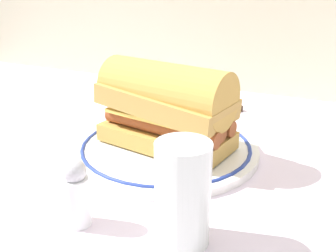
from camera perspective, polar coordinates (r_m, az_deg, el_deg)
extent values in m
plane|color=silver|center=(0.60, -1.48, -4.96)|extent=(1.50, 1.50, 0.00)
cylinder|color=white|center=(0.62, 0.00, -3.36)|extent=(0.28, 0.28, 0.01)
torus|color=navy|center=(0.62, 0.00, -2.85)|extent=(0.26, 0.26, 0.01)
cube|color=#BF9547|center=(0.61, 0.00, -1.49)|extent=(0.21, 0.13, 0.03)
cylinder|color=brown|center=(0.58, -1.40, -0.03)|extent=(0.19, 0.06, 0.02)
cylinder|color=#964F29|center=(0.60, 0.00, 0.70)|extent=(0.19, 0.06, 0.02)
cylinder|color=brown|center=(0.62, 1.31, 1.39)|extent=(0.19, 0.06, 0.02)
cube|color=#EFC64C|center=(0.59, 0.00, 2.00)|extent=(0.18, 0.12, 0.01)
cube|color=#BA8F47|center=(0.59, 0.00, 3.60)|extent=(0.21, 0.13, 0.04)
cylinder|color=gold|center=(0.58, 0.00, 5.00)|extent=(0.21, 0.12, 0.08)
cylinder|color=silver|center=(0.41, 2.12, -9.77)|extent=(0.06, 0.06, 0.11)
cylinder|color=gold|center=(0.42, 2.06, -13.73)|extent=(0.05, 0.05, 0.04)
cylinder|color=white|center=(0.46, -12.95, -10.48)|extent=(0.03, 0.03, 0.06)
sphere|color=silver|center=(0.44, -13.36, -6.35)|extent=(0.03, 0.03, 0.03)
cube|color=silver|center=(0.77, 3.60, 1.61)|extent=(0.08, 0.08, 0.01)
cube|color=black|center=(0.80, 8.70, 2.42)|extent=(0.05, 0.05, 0.01)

